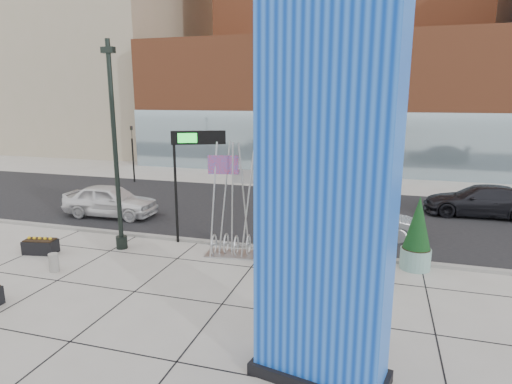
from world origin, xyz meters
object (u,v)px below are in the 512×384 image
(concrete_bollard, at_px, (54,263))
(overhead_street_sign, at_px, (192,148))
(public_art_sculpture, at_px, (231,226))
(car_silver_mid, at_px, (371,222))
(lamp_post, at_px, (116,168))
(blue_pylon, at_px, (327,167))
(car_white_west, at_px, (110,201))

(concrete_bollard, bearing_deg, overhead_street_sign, 49.04)
(public_art_sculpture, bearing_deg, car_silver_mid, 29.30)
(overhead_street_sign, distance_m, car_silver_mid, 8.46)
(lamp_post, distance_m, concrete_bollard, 4.23)
(concrete_bollard, height_order, overhead_street_sign, overhead_street_sign)
(blue_pylon, relative_size, public_art_sculpture, 2.18)
(overhead_street_sign, height_order, car_white_west, overhead_street_sign)
(lamp_post, relative_size, car_silver_mid, 1.98)
(overhead_street_sign, relative_size, car_white_west, 0.97)
(public_art_sculpture, height_order, car_white_west, public_art_sculpture)
(public_art_sculpture, distance_m, car_silver_mid, 6.47)
(blue_pylon, height_order, public_art_sculpture, blue_pylon)
(concrete_bollard, xyz_separation_m, overhead_street_sign, (3.60, 4.15, 3.75))
(car_white_west, bearing_deg, concrete_bollard, -163.36)
(lamp_post, height_order, car_white_west, lamp_post)
(overhead_street_sign, xyz_separation_m, car_white_west, (-6.01, 2.72, -3.25))
(concrete_bollard, distance_m, overhead_street_sign, 6.66)
(overhead_street_sign, bearing_deg, lamp_post, -176.51)
(blue_pylon, bearing_deg, public_art_sculpture, 135.59)
(overhead_street_sign, height_order, car_silver_mid, overhead_street_sign)
(car_silver_mid, bearing_deg, overhead_street_sign, 110.54)
(blue_pylon, distance_m, car_silver_mid, 11.26)
(public_art_sculpture, xyz_separation_m, car_silver_mid, (5.18, 3.85, -0.49))
(car_silver_mid, bearing_deg, concrete_bollard, 121.26)
(lamp_post, xyz_separation_m, car_white_west, (-3.34, 4.09, -2.54))
(lamp_post, distance_m, overhead_street_sign, 3.08)
(public_art_sculpture, xyz_separation_m, overhead_street_sign, (-1.94, 0.80, 2.90))
(concrete_bollard, height_order, car_silver_mid, car_silver_mid)
(car_white_west, bearing_deg, lamp_post, -143.38)
(overhead_street_sign, bearing_deg, concrete_bollard, -154.65)
(car_white_west, bearing_deg, overhead_street_sign, -116.98)
(concrete_bollard, xyz_separation_m, car_silver_mid, (10.72, 7.20, 0.35))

